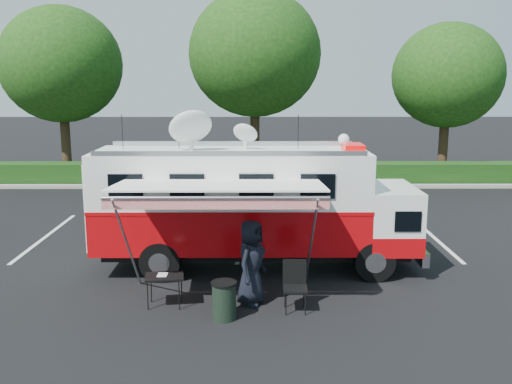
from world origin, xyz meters
TOP-DOWN VIEW (x-y plane):
  - ground_plane at (0.00, 0.00)m, footprint 120.00×120.00m
  - back_border at (1.14, 12.90)m, footprint 60.00×6.14m
  - stall_lines at (-0.50, 3.00)m, footprint 24.12×5.50m
  - command_truck at (-0.07, -0.00)m, footprint 8.16×2.25m
  - awning at (-0.80, -2.33)m, footprint 4.45×2.32m
  - person at (-0.12, -2.38)m, footprint 0.92×1.08m
  - folding_table at (-1.97, -2.52)m, footprint 0.87×0.67m
  - folding_chair at (0.80, -2.70)m, footprint 0.51×0.53m
  - trash_bin at (-0.66, -3.19)m, footprint 0.52×0.52m

SIDE VIEW (x-z plane):
  - ground_plane at x=0.00m, z-range 0.00..0.00m
  - person at x=-0.12m, z-range -0.94..0.94m
  - stall_lines at x=-0.50m, z-range 0.00..0.01m
  - trash_bin at x=-0.66m, z-range 0.00..0.79m
  - folding_chair at x=0.80m, z-range 0.10..1.15m
  - folding_table at x=-1.97m, z-range 0.29..0.98m
  - command_truck at x=-0.07m, z-range -0.28..3.64m
  - awning at x=-0.80m, z-range 1.17..3.86m
  - back_border at x=1.14m, z-range 0.57..9.44m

